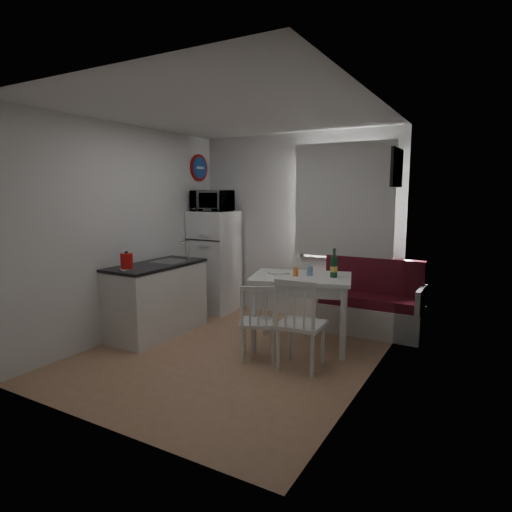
{
  "coord_description": "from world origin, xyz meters",
  "views": [
    {
      "loc": [
        2.48,
        -3.83,
        1.77
      ],
      "look_at": [
        0.04,
        0.5,
        1.04
      ],
      "focal_mm": 30.0,
      "sensor_mm": 36.0,
      "label": 1
    }
  ],
  "objects_px": {
    "dining_table": "(301,284)",
    "wine_bottle": "(334,263)",
    "fridge": "(215,261)",
    "kitchen_counter": "(158,298)",
    "kettle": "(127,261)",
    "chair_left": "(254,314)",
    "bench": "(369,308)",
    "microwave": "(212,201)",
    "chair_right": "(297,314)"
  },
  "relations": [
    {
      "from": "kitchen_counter",
      "to": "kettle",
      "type": "bearing_deg",
      "value": -84.72
    },
    {
      "from": "chair_left",
      "to": "fridge",
      "type": "relative_size",
      "value": 0.35
    },
    {
      "from": "bench",
      "to": "microwave",
      "type": "distance_m",
      "value": 2.68
    },
    {
      "from": "kitchen_counter",
      "to": "microwave",
      "type": "relative_size",
      "value": 2.38
    },
    {
      "from": "bench",
      "to": "fridge",
      "type": "bearing_deg",
      "value": -177.26
    },
    {
      "from": "kitchen_counter",
      "to": "wine_bottle",
      "type": "relative_size",
      "value": 4.03
    },
    {
      "from": "bench",
      "to": "chair_right",
      "type": "height_order",
      "value": "bench"
    },
    {
      "from": "bench",
      "to": "dining_table",
      "type": "relative_size",
      "value": 1.03
    },
    {
      "from": "bench",
      "to": "dining_table",
      "type": "xyz_separation_m",
      "value": [
        -0.56,
        -0.89,
        0.43
      ]
    },
    {
      "from": "kitchen_counter",
      "to": "microwave",
      "type": "xyz_separation_m",
      "value": [
        0.02,
        1.19,
        1.21
      ]
    },
    {
      "from": "chair_left",
      "to": "microwave",
      "type": "height_order",
      "value": "microwave"
    },
    {
      "from": "chair_right",
      "to": "microwave",
      "type": "bearing_deg",
      "value": 141.67
    },
    {
      "from": "fridge",
      "to": "wine_bottle",
      "type": "height_order",
      "value": "fridge"
    },
    {
      "from": "chair_left",
      "to": "kitchen_counter",
      "type": "bearing_deg",
      "value": 143.88
    },
    {
      "from": "microwave",
      "to": "wine_bottle",
      "type": "distance_m",
      "value": 2.29
    },
    {
      "from": "dining_table",
      "to": "wine_bottle",
      "type": "xyz_separation_m",
      "value": [
        0.35,
        0.1,
        0.26
      ]
    },
    {
      "from": "bench",
      "to": "microwave",
      "type": "relative_size",
      "value": 2.38
    },
    {
      "from": "chair_right",
      "to": "microwave",
      "type": "relative_size",
      "value": 0.91
    },
    {
      "from": "bench",
      "to": "chair_right",
      "type": "distance_m",
      "value": 1.61
    },
    {
      "from": "bench",
      "to": "dining_table",
      "type": "height_order",
      "value": "bench"
    },
    {
      "from": "fridge",
      "to": "microwave",
      "type": "xyz_separation_m",
      "value": [
        0.0,
        -0.05,
        0.91
      ]
    },
    {
      "from": "chair_left",
      "to": "kettle",
      "type": "bearing_deg",
      "value": 164.22
    },
    {
      "from": "dining_table",
      "to": "microwave",
      "type": "relative_size",
      "value": 2.33
    },
    {
      "from": "dining_table",
      "to": "fridge",
      "type": "bearing_deg",
      "value": 139.43
    },
    {
      "from": "microwave",
      "to": "kitchen_counter",
      "type": "bearing_deg",
      "value": -90.94
    },
    {
      "from": "bench",
      "to": "kettle",
      "type": "distance_m",
      "value": 3.04
    },
    {
      "from": "microwave",
      "to": "wine_bottle",
      "type": "bearing_deg",
      "value": -16.76
    },
    {
      "from": "kitchen_counter",
      "to": "fridge",
      "type": "bearing_deg",
      "value": 89.1
    },
    {
      "from": "dining_table",
      "to": "kettle",
      "type": "height_order",
      "value": "kettle"
    },
    {
      "from": "chair_right",
      "to": "microwave",
      "type": "distance_m",
      "value": 2.67
    },
    {
      "from": "microwave",
      "to": "fridge",
      "type": "bearing_deg",
      "value": 90.0
    },
    {
      "from": "kitchen_counter",
      "to": "chair_left",
      "type": "distance_m",
      "value": 1.53
    },
    {
      "from": "kitchen_counter",
      "to": "microwave",
      "type": "bearing_deg",
      "value": 89.06
    },
    {
      "from": "kitchen_counter",
      "to": "chair_right",
      "type": "relative_size",
      "value": 2.61
    },
    {
      "from": "bench",
      "to": "kettle",
      "type": "relative_size",
      "value": 6.07
    },
    {
      "from": "chair_left",
      "to": "wine_bottle",
      "type": "relative_size",
      "value": 1.62
    },
    {
      "from": "wine_bottle",
      "to": "chair_right",
      "type": "bearing_deg",
      "value": -97.43
    },
    {
      "from": "bench",
      "to": "kitchen_counter",
      "type": "bearing_deg",
      "value": -149.85
    },
    {
      "from": "chair_left",
      "to": "fridge",
      "type": "xyz_separation_m",
      "value": [
        -1.5,
        1.44,
        0.24
      ]
    },
    {
      "from": "kettle",
      "to": "kitchen_counter",
      "type": "bearing_deg",
      "value": 95.28
    },
    {
      "from": "kitchen_counter",
      "to": "wine_bottle",
      "type": "bearing_deg",
      "value": 14.82
    },
    {
      "from": "kitchen_counter",
      "to": "chair_right",
      "type": "xyz_separation_m",
      "value": [
        2.02,
        -0.21,
        0.13
      ]
    },
    {
      "from": "chair_right",
      "to": "fridge",
      "type": "bearing_deg",
      "value": 140.72
    },
    {
      "from": "chair_left",
      "to": "fridge",
      "type": "height_order",
      "value": "fridge"
    },
    {
      "from": "bench",
      "to": "wine_bottle",
      "type": "bearing_deg",
      "value": -104.91
    },
    {
      "from": "chair_right",
      "to": "fridge",
      "type": "height_order",
      "value": "fridge"
    },
    {
      "from": "chair_left",
      "to": "kettle",
      "type": "distance_m",
      "value": 1.59
    },
    {
      "from": "microwave",
      "to": "kettle",
      "type": "height_order",
      "value": "microwave"
    },
    {
      "from": "kitchen_counter",
      "to": "dining_table",
      "type": "xyz_separation_m",
      "value": [
        1.77,
        0.46,
        0.29
      ]
    },
    {
      "from": "dining_table",
      "to": "wine_bottle",
      "type": "bearing_deg",
      "value": -0.53
    }
  ]
}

